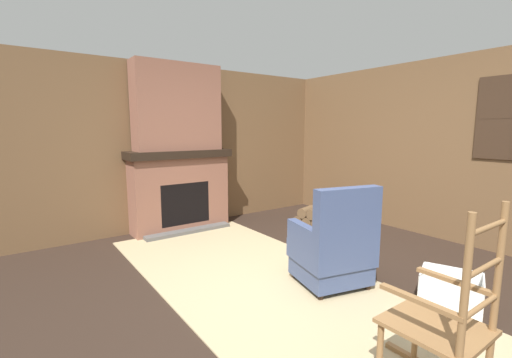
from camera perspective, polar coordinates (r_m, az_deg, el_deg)
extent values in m
plane|color=#2D2119|center=(3.37, 6.09, -18.31)|extent=(14.00, 14.00, 0.00)
cube|color=brown|center=(5.40, -13.72, 5.12)|extent=(0.06, 6.06, 2.46)
cube|color=brown|center=(5.29, 29.26, 4.25)|extent=(6.06, 0.06, 2.46)
cube|color=brown|center=(5.27, -12.53, -2.43)|extent=(0.40, 1.43, 1.09)
cube|color=black|center=(5.15, -11.78, -4.01)|extent=(0.08, 0.75, 0.61)
cube|color=#565451|center=(5.14, -11.10, -8.56)|extent=(0.16, 1.29, 0.06)
cube|color=black|center=(5.19, -12.73, 4.10)|extent=(0.50, 1.53, 0.11)
cube|color=brown|center=(5.19, -12.98, 11.56)|extent=(0.35, 1.26, 1.24)
cube|color=tan|center=(3.59, 0.59, -16.44)|extent=(4.07, 1.85, 0.01)
cube|color=#3D4C75|center=(3.52, 12.26, -14.08)|extent=(0.71, 0.74, 0.24)
cube|color=#3D4C75|center=(3.46, 12.34, -11.78)|extent=(0.75, 0.78, 0.18)
cube|color=#3D4C75|center=(3.16, 15.03, -6.60)|extent=(0.27, 0.66, 0.58)
cube|color=#3D4C75|center=(3.28, 8.13, -9.34)|extent=(0.55, 0.22, 0.20)
cube|color=#3D4C75|center=(3.58, 16.01, -8.06)|extent=(0.55, 0.22, 0.20)
cylinder|color=#332319|center=(3.64, 6.44, -15.70)|extent=(0.06, 0.06, 0.06)
cylinder|color=#332319|center=(3.90, 13.42, -14.23)|extent=(0.06, 0.06, 0.06)
cylinder|color=#332319|center=(3.26, 10.68, -18.77)|extent=(0.06, 0.06, 0.06)
cylinder|color=#332319|center=(3.55, 18.11, -16.76)|extent=(0.06, 0.06, 0.06)
cylinder|color=olive|center=(2.32, 19.92, -25.58)|extent=(0.04, 0.04, 0.38)
cylinder|color=olive|center=(2.61, 25.07, -21.84)|extent=(0.04, 0.04, 0.38)
cube|color=olive|center=(2.28, 27.70, -20.87)|extent=(0.49, 0.45, 0.02)
cylinder|color=olive|center=(1.90, 31.51, -15.46)|extent=(0.04, 0.04, 0.73)
cylinder|color=olive|center=(2.24, 35.42, -12.21)|extent=(0.04, 0.04, 0.73)
cylinder|color=olive|center=(2.12, 33.31, -17.37)|extent=(0.03, 0.37, 0.03)
cylinder|color=olive|center=(2.05, 33.78, -12.19)|extent=(0.03, 0.37, 0.03)
cylinder|color=olive|center=(1.99, 34.25, -6.67)|extent=(0.03, 0.37, 0.03)
cube|color=olive|center=(2.03, 25.56, -17.85)|extent=(0.44, 0.04, 0.02)
cube|color=olive|center=(2.35, 30.22, -14.53)|extent=(0.44, 0.04, 0.02)
cylinder|color=brown|center=(5.56, 7.68, -6.67)|extent=(0.25, 0.36, 0.16)
cylinder|color=brown|center=(5.48, 9.15, -6.91)|extent=(0.25, 0.36, 0.16)
cylinder|color=brown|center=(5.41, 10.67, -7.15)|extent=(0.25, 0.36, 0.16)
cylinder|color=brown|center=(5.49, 8.44, -5.41)|extent=(0.25, 0.36, 0.16)
cylinder|color=brown|center=(5.41, 9.94, -5.63)|extent=(0.25, 0.36, 0.16)
cube|color=white|center=(3.55, 29.51, -17.87)|extent=(0.57, 0.52, 0.01)
cube|color=white|center=(3.50, 33.58, -16.08)|extent=(0.15, 0.34, 0.29)
cube|color=white|center=(3.50, 25.80, -15.44)|extent=(0.15, 0.34, 0.29)
cube|color=white|center=(3.66, 29.83, -14.72)|extent=(0.44, 0.19, 0.29)
cube|color=white|center=(3.33, 29.52, -16.98)|extent=(0.44, 0.19, 0.29)
ellipsoid|color=white|center=(3.49, 29.70, -15.58)|extent=(0.46, 0.41, 0.17)
ellipsoid|color=#B24C42|center=(5.14, -15.27, 5.13)|extent=(0.11, 0.11, 0.10)
cylinder|color=white|center=(5.13, -15.33, 6.68)|extent=(0.06, 0.06, 0.18)
cube|color=black|center=(5.43, -8.11, 5.69)|extent=(0.16, 0.26, 0.13)
cube|color=silver|center=(5.36, -7.69, 5.73)|extent=(0.01, 0.04, 0.02)
cylinder|color=#336093|center=(5.26, -12.36, 6.14)|extent=(0.07, 0.26, 0.25)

